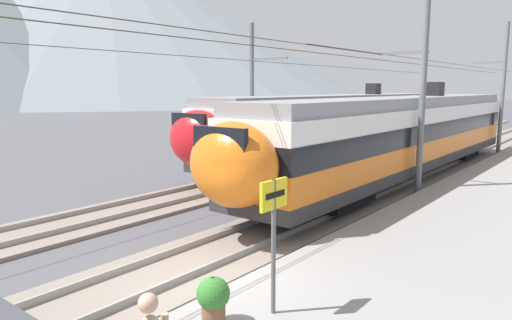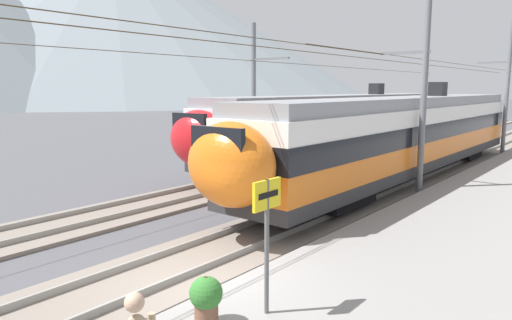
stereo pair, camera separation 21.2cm
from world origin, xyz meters
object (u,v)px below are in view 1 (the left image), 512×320
at_px(potted_plant_platform_edge, 213,297).
at_px(catenary_mast_far_side, 254,94).
at_px(catenary_mast_mid, 420,89).
at_px(train_far_track, 342,123).
at_px(train_near_platform, 403,133).
at_px(platform_sign, 274,217).
at_px(catenary_mast_east, 501,88).

bearing_deg(potted_plant_platform_edge, catenary_mast_far_side, 36.25).
bearing_deg(catenary_mast_mid, train_far_track, 45.37).
bearing_deg(train_near_platform, platform_sign, -166.95).
bearing_deg(catenary_mast_far_side, catenary_mast_east, -32.56).
relative_size(train_near_platform, catenary_mast_far_side, 0.62).
xyz_separation_m(train_far_track, catenary_mast_far_side, (-6.00, 1.89, 1.70)).
distance_m(catenary_mast_east, potted_plant_platform_edge, 27.65).
distance_m(platform_sign, potted_plant_platform_edge, 1.65).
bearing_deg(catenary_mast_far_side, potted_plant_platform_edge, -143.75).
height_order(catenary_mast_far_side, platform_sign, catenary_mast_far_side).
bearing_deg(catenary_mast_east, catenary_mast_mid, 180.00).
bearing_deg(train_near_platform, potted_plant_platform_edge, -169.61).
xyz_separation_m(train_near_platform, platform_sign, (-14.58, -3.38, -0.12)).
bearing_deg(catenary_mast_east, train_near_platform, 172.43).
distance_m(train_far_track, catenary_mast_far_side, 6.51).
xyz_separation_m(catenary_mast_far_side, potted_plant_platform_edge, (-13.68, -10.03, -3.07)).
bearing_deg(catenary_mast_far_side, train_near_platform, -75.69).
xyz_separation_m(catenary_mast_east, platform_sign, (-26.48, -1.80, -2.16)).
bearing_deg(catenary_mast_mid, train_near_platform, 31.02).
distance_m(catenary_mast_east, catenary_mast_far_side, 16.29).
relative_size(train_far_track, catenary_mast_east, 0.63).
height_order(catenary_mast_mid, catenary_mast_east, catenary_mast_east).
relative_size(train_far_track, platform_sign, 10.77).
distance_m(catenary_mast_mid, catenary_mast_east, 14.52).
distance_m(catenary_mast_far_side, potted_plant_platform_edge, 17.24).
height_order(catenary_mast_east, catenary_mast_far_side, catenary_mast_east).
height_order(platform_sign, potted_plant_platform_edge, platform_sign).
bearing_deg(catenary_mast_mid, potted_plant_platform_edge, -174.39).
bearing_deg(catenary_mast_mid, platform_sign, -171.43).
distance_m(train_near_platform, potted_plant_platform_edge, 15.83).
bearing_deg(platform_sign, catenary_mast_far_side, 39.65).
bearing_deg(catenary_mast_far_side, catenary_mast_mid, -95.17).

